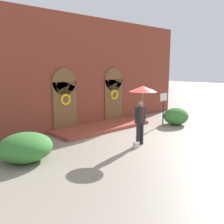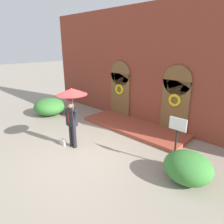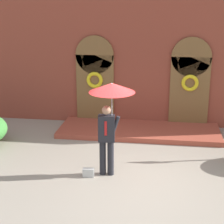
{
  "view_description": "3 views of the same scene",
  "coord_description": "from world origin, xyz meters",
  "px_view_note": "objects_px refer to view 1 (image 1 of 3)",
  "views": [
    {
      "loc": [
        -7.98,
        -6.41,
        3.1
      ],
      "look_at": [
        -0.5,
        1.75,
        1.09
      ],
      "focal_mm": 40.0,
      "sensor_mm": 36.0,
      "label": 1
    },
    {
      "loc": [
        5.39,
        -4.09,
        3.82
      ],
      "look_at": [
        -0.01,
        1.59,
        1.19
      ],
      "focal_mm": 32.0,
      "sensor_mm": 36.0,
      "label": 2
    },
    {
      "loc": [
        0.74,
        -8.46,
        4.32
      ],
      "look_at": [
        -0.67,
        1.51,
        1.17
      ],
      "focal_mm": 60.0,
      "sensor_mm": 36.0,
      "label": 3
    }
  ],
  "objects_px": {
    "shrub_left": "(26,147)",
    "handbag": "(136,145)",
    "person_with_umbrella": "(142,97)",
    "shrub_right": "(176,116)",
    "sign_post": "(164,104)"
  },
  "relations": [
    {
      "from": "sign_post",
      "to": "shrub_left",
      "type": "xyz_separation_m",
      "value": [
        -7.68,
        -0.05,
        -0.69
      ]
    },
    {
      "from": "person_with_umbrella",
      "to": "shrub_left",
      "type": "relative_size",
      "value": 1.33
    },
    {
      "from": "shrub_left",
      "to": "person_with_umbrella",
      "type": "bearing_deg",
      "value": -18.13
    },
    {
      "from": "sign_post",
      "to": "shrub_left",
      "type": "bearing_deg",
      "value": -179.61
    },
    {
      "from": "person_with_umbrella",
      "to": "shrub_left",
      "type": "distance_m",
      "value": 4.69
    },
    {
      "from": "sign_post",
      "to": "shrub_right",
      "type": "xyz_separation_m",
      "value": [
        0.62,
        -0.4,
        -0.7
      ]
    },
    {
      "from": "shrub_right",
      "to": "sign_post",
      "type": "bearing_deg",
      "value": 147.07
    },
    {
      "from": "person_with_umbrella",
      "to": "sign_post",
      "type": "relative_size",
      "value": 1.37
    },
    {
      "from": "person_with_umbrella",
      "to": "sign_post",
      "type": "distance_m",
      "value": 3.8
    },
    {
      "from": "handbag",
      "to": "sign_post",
      "type": "xyz_separation_m",
      "value": [
        3.96,
        1.64,
        1.05
      ]
    },
    {
      "from": "sign_post",
      "to": "shrub_left",
      "type": "height_order",
      "value": "sign_post"
    },
    {
      "from": "handbag",
      "to": "shrub_right",
      "type": "xyz_separation_m",
      "value": [
        4.58,
        1.24,
        0.35
      ]
    },
    {
      "from": "handbag",
      "to": "sign_post",
      "type": "bearing_deg",
      "value": 19.19
    },
    {
      "from": "person_with_umbrella",
      "to": "handbag",
      "type": "height_order",
      "value": "person_with_umbrella"
    },
    {
      "from": "shrub_left",
      "to": "handbag",
      "type": "bearing_deg",
      "value": -23.15
    }
  ]
}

